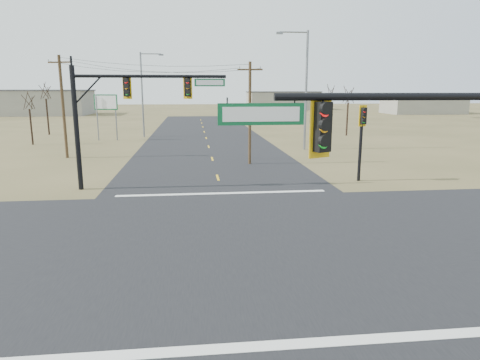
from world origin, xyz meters
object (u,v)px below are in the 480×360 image
object	(u,v)px
streetlight_a	(304,84)
pedestal_signal_ne	(362,127)
bare_tree_d	(331,91)
bare_tree_b	(45,90)
highway_sign	(106,108)
utility_pole_near	(250,111)
bare_tree_a	(29,100)
streetlight_c	(144,90)
mast_arm_far	(127,101)
utility_pole_far	(63,105)
bare_tree_c	(348,94)

from	to	relation	value
streetlight_a	pedestal_signal_ne	bearing A→B (deg)	-90.36
bare_tree_d	bare_tree_b	bearing A→B (deg)	-175.71
streetlight_a	highway_sign	bearing A→B (deg)	153.72
pedestal_signal_ne	utility_pole_near	world-z (taller)	utility_pole_near
utility_pole_near	bare_tree_a	distance (m)	26.31
bare_tree_a	bare_tree_b	xyz separation A→B (m)	(-1.60, 10.60, 0.99)
highway_sign	pedestal_signal_ne	bearing A→B (deg)	-36.51
utility_pole_near	streetlight_c	xyz separation A→B (m)	(-10.36, 21.23, 1.59)
streetlight_a	bare_tree_a	distance (m)	28.95
streetlight_c	bare_tree_a	world-z (taller)	streetlight_c
mast_arm_far	streetlight_a	distance (m)	21.35
bare_tree_a	bare_tree_d	bearing A→B (deg)	19.86
bare_tree_d	utility_pole_near	bearing A→B (deg)	-118.99
streetlight_c	pedestal_signal_ne	bearing A→B (deg)	-76.03
streetlight_a	utility_pole_far	bearing A→B (deg)	-172.49
bare_tree_a	streetlight_a	bearing A→B (deg)	-13.82
mast_arm_far	utility_pole_far	xyz separation A→B (m)	(-7.18, 12.60, -0.66)
mast_arm_far	utility_pole_near	size ratio (longest dim) A/B	1.12
bare_tree_d	bare_tree_c	bearing A→B (deg)	-92.38
bare_tree_a	bare_tree_d	xyz separation A→B (m)	(37.45, 13.53, 0.86)
utility_pole_near	bare_tree_b	size ratio (longest dim) A/B	1.11
streetlight_c	bare_tree_d	world-z (taller)	streetlight_c
utility_pole_far	bare_tree_a	world-z (taller)	utility_pole_far
mast_arm_far	bare_tree_a	world-z (taller)	mast_arm_far
streetlight_c	bare_tree_a	size ratio (longest dim) A/B	1.72
bare_tree_b	pedestal_signal_ne	bearing A→B (deg)	-47.76
pedestal_signal_ne	streetlight_c	bearing A→B (deg)	105.52
pedestal_signal_ne	bare_tree_b	distance (m)	44.13
utility_pole_far	streetlight_c	xyz separation A→B (m)	(5.11, 16.30, 1.24)
utility_pole_near	bare_tree_b	bearing A→B (deg)	132.63
highway_sign	bare_tree_d	world-z (taller)	bare_tree_d
highway_sign	bare_tree_b	size ratio (longest dim) A/B	0.74
utility_pole_near	streetlight_c	distance (m)	23.68
utility_pole_near	utility_pole_far	size ratio (longest dim) A/B	0.92
pedestal_signal_ne	utility_pole_far	bearing A→B (deg)	135.97
pedestal_signal_ne	highway_sign	size ratio (longest dim) A/B	0.93
utility_pole_far	highway_sign	distance (m)	13.16
bare_tree_a	bare_tree_c	distance (m)	37.48
utility_pole_far	bare_tree_b	distance (m)	21.96
utility_pole_far	highway_sign	world-z (taller)	utility_pole_far
utility_pole_near	bare_tree_c	size ratio (longest dim) A/B	1.19
pedestal_signal_ne	utility_pole_far	world-z (taller)	utility_pole_far
pedestal_signal_ne	streetlight_a	world-z (taller)	streetlight_a
bare_tree_b	bare_tree_d	size ratio (longest dim) A/B	1.03
streetlight_a	bare_tree_b	distance (m)	34.46
streetlight_a	streetlight_c	size ratio (longest dim) A/B	1.10
streetlight_a	bare_tree_b	size ratio (longest dim) A/B	1.58
streetlight_a	streetlight_c	distance (m)	21.37
utility_pole_near	highway_sign	world-z (taller)	utility_pole_near
bare_tree_c	utility_pole_near	bearing A→B (deg)	-127.43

